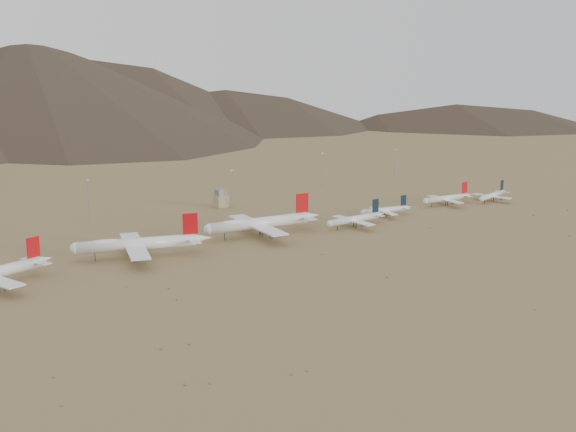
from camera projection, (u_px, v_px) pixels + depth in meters
ground at (291, 252)px, 424.99m from camera, size 3000.00×3000.00×0.00m
widebody_centre at (137, 244)px, 411.73m from camera, size 70.09×55.84×21.67m
widebody_east at (260, 223)px, 457.21m from camera, size 74.11×57.51×22.07m
narrowbody_a at (355, 219)px, 479.40m from camera, size 45.50×32.51×15.01m
narrowbody_b at (386, 210)px, 508.57m from camera, size 37.23×27.21×12.39m
narrowbody_c at (447, 198)px, 542.43m from camera, size 43.12×31.12×14.24m
narrowbody_d at (493, 195)px, 555.47m from camera, size 38.08×28.07×12.81m
control_tower at (221, 199)px, 535.60m from camera, size 8.00×8.00×12.00m
mast_west at (88, 197)px, 496.13m from camera, size 2.00×0.60×25.70m
mast_centre at (231, 187)px, 530.40m from camera, size 2.00×0.60×25.70m
mast_east at (322, 168)px, 608.61m from camera, size 2.00×0.60×25.70m
mast_far_east at (395, 164)px, 628.14m from camera, size 2.00×0.60×25.70m
desert_scrub at (382, 291)px, 358.27m from camera, size 433.71×171.85×0.79m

